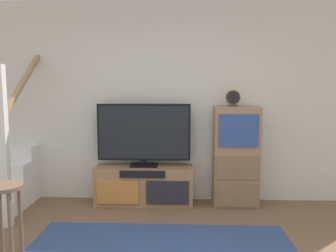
{
  "coord_description": "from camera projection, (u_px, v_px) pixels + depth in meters",
  "views": [
    {
      "loc": [
        0.18,
        -2.17,
        1.57
      ],
      "look_at": [
        0.04,
        1.71,
        1.11
      ],
      "focal_mm": 36.17,
      "sensor_mm": 36.0,
      "label": 1
    }
  ],
  "objects": [
    {
      "name": "desk_clock",
      "position": [
        233.0,
        98.0,
        4.32
      ],
      "size": [
        0.18,
        0.08,
        0.21
      ],
      "color": "#4C3823",
      "rests_on": "side_cabinet"
    },
    {
      "name": "television",
      "position": [
        144.0,
        133.0,
        4.45
      ],
      "size": [
        1.23,
        0.22,
        0.83
      ],
      "color": "black",
      "rests_on": "media_console"
    },
    {
      "name": "side_cabinet",
      "position": [
        236.0,
        156.0,
        4.43
      ],
      "size": [
        0.58,
        0.38,
        1.31
      ],
      "color": "#93704C",
      "rests_on": "ground_plane"
    },
    {
      "name": "staircase",
      "position": [
        2.0,
        175.0,
        4.57
      ],
      "size": [
        1.0,
        1.36,
        2.2
      ],
      "color": "silver",
      "rests_on": "ground_plane"
    },
    {
      "name": "back_wall",
      "position": [
        167.0,
        102.0,
        4.63
      ],
      "size": [
        6.4,
        0.12,
        2.7
      ],
      "primitive_type": "cube",
      "color": "beige",
      "rests_on": "ground_plane"
    },
    {
      "name": "bar_stool_near",
      "position": [
        4.0,
        204.0,
        3.01
      ],
      "size": [
        0.34,
        0.34,
        0.7
      ],
      "color": "brown",
      "rests_on": "ground_plane"
    },
    {
      "name": "media_console",
      "position": [
        144.0,
        185.0,
        4.51
      ],
      "size": [
        1.29,
        0.38,
        0.51
      ],
      "color": "#997047",
      "rests_on": "ground_plane"
    }
  ]
}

